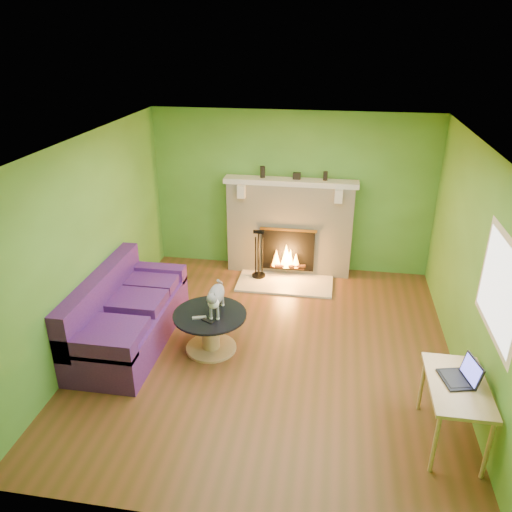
# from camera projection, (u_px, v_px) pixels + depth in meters

# --- Properties ---
(floor) EXTENTS (5.00, 5.00, 0.00)m
(floor) POSITION_uv_depth(u_px,v_px,m) (269.00, 349.00, 6.34)
(floor) COLOR brown
(floor) RESTS_ON ground
(ceiling) EXTENTS (5.00, 5.00, 0.00)m
(ceiling) POSITION_uv_depth(u_px,v_px,m) (272.00, 144.00, 5.26)
(ceiling) COLOR white
(ceiling) RESTS_ON wall_back
(wall_back) EXTENTS (5.00, 0.00, 5.00)m
(wall_back) POSITION_uv_depth(u_px,v_px,m) (292.00, 193.00, 8.04)
(wall_back) COLOR #477F29
(wall_back) RESTS_ON floor
(wall_front) EXTENTS (5.00, 0.00, 5.00)m
(wall_front) POSITION_uv_depth(u_px,v_px,m) (223.00, 400.00, 3.55)
(wall_front) COLOR #477F29
(wall_front) RESTS_ON floor
(wall_left) EXTENTS (0.00, 5.00, 5.00)m
(wall_left) POSITION_uv_depth(u_px,v_px,m) (89.00, 244.00, 6.13)
(wall_left) COLOR #477F29
(wall_left) RESTS_ON floor
(wall_right) EXTENTS (0.00, 5.00, 5.00)m
(wall_right) POSITION_uv_depth(u_px,v_px,m) (474.00, 270.00, 5.46)
(wall_right) COLOR #477F29
(wall_right) RESTS_ON floor
(window_frame) EXTENTS (0.00, 1.20, 1.20)m
(window_frame) POSITION_uv_depth(u_px,v_px,m) (500.00, 288.00, 4.55)
(window_frame) COLOR silver
(window_frame) RESTS_ON wall_right
(window_pane) EXTENTS (0.00, 1.06, 1.06)m
(window_pane) POSITION_uv_depth(u_px,v_px,m) (499.00, 288.00, 4.56)
(window_pane) COLOR white
(window_pane) RESTS_ON wall_right
(fireplace) EXTENTS (2.10, 0.46, 1.58)m
(fireplace) POSITION_uv_depth(u_px,v_px,m) (289.00, 227.00, 8.09)
(fireplace) COLOR beige
(fireplace) RESTS_ON floor
(hearth) EXTENTS (1.50, 0.75, 0.03)m
(hearth) POSITION_uv_depth(u_px,v_px,m) (285.00, 283.00, 7.95)
(hearth) COLOR beige
(hearth) RESTS_ON floor
(mantel) EXTENTS (2.10, 0.28, 0.08)m
(mantel) POSITION_uv_depth(u_px,v_px,m) (291.00, 182.00, 7.76)
(mantel) COLOR beige
(mantel) RESTS_ON fireplace
(sofa) EXTENTS (0.94, 2.08, 0.93)m
(sofa) POSITION_uv_depth(u_px,v_px,m) (125.00, 316.00, 6.38)
(sofa) COLOR #421960
(sofa) RESTS_ON floor
(coffee_table) EXTENTS (0.91, 0.91, 0.52)m
(coffee_table) POSITION_uv_depth(u_px,v_px,m) (210.00, 329.00, 6.22)
(coffee_table) COLOR tan
(coffee_table) RESTS_ON floor
(desk) EXTENTS (0.54, 0.93, 0.69)m
(desk) POSITION_uv_depth(u_px,v_px,m) (457.00, 391.00, 4.69)
(desk) COLOR tan
(desk) RESTS_ON floor
(cat) EXTENTS (0.27, 0.67, 0.41)m
(cat) POSITION_uv_depth(u_px,v_px,m) (216.00, 298.00, 6.08)
(cat) COLOR slate
(cat) RESTS_ON coffee_table
(remote_silver) EXTENTS (0.18, 0.10, 0.02)m
(remote_silver) POSITION_uv_depth(u_px,v_px,m) (199.00, 318.00, 6.03)
(remote_silver) COLOR gray
(remote_silver) RESTS_ON coffee_table
(remote_black) EXTENTS (0.16, 0.11, 0.02)m
(remote_black) POSITION_uv_depth(u_px,v_px,m) (208.00, 321.00, 5.96)
(remote_black) COLOR black
(remote_black) RESTS_ON coffee_table
(laptop) EXTENTS (0.36, 0.39, 0.25)m
(laptop) POSITION_uv_depth(u_px,v_px,m) (457.00, 370.00, 4.65)
(laptop) COLOR black
(laptop) RESTS_ON desk
(fire_tools) EXTENTS (0.22, 0.22, 0.81)m
(fire_tools) POSITION_uv_depth(u_px,v_px,m) (259.00, 254.00, 7.97)
(fire_tools) COLOR black
(fire_tools) RESTS_ON hearth
(mantel_vase_left) EXTENTS (0.08, 0.08, 0.18)m
(mantel_vase_left) POSITION_uv_depth(u_px,v_px,m) (263.00, 172.00, 7.80)
(mantel_vase_left) COLOR black
(mantel_vase_left) RESTS_ON mantel
(mantel_vase_right) EXTENTS (0.07, 0.07, 0.14)m
(mantel_vase_right) POSITION_uv_depth(u_px,v_px,m) (325.00, 176.00, 7.66)
(mantel_vase_right) COLOR black
(mantel_vase_right) RESTS_ON mantel
(mantel_box) EXTENTS (0.12, 0.08, 0.10)m
(mantel_box) POSITION_uv_depth(u_px,v_px,m) (297.00, 176.00, 7.73)
(mantel_box) COLOR black
(mantel_box) RESTS_ON mantel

